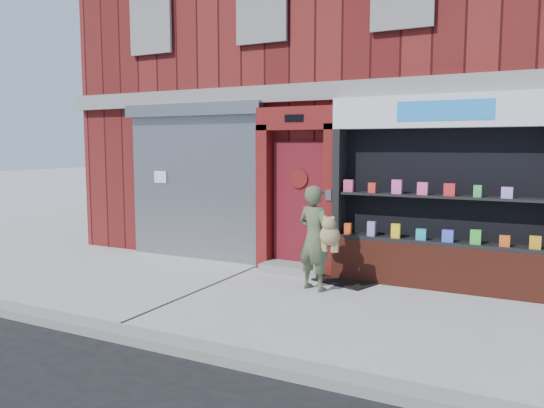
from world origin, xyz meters
The scene contains 8 objects.
ground centered at (0.00, 0.00, 0.00)m, with size 80.00×80.00×0.00m, color #9E9E99.
curb centered at (0.00, -2.15, 0.06)m, with size 60.00×0.30×0.12m, color gray.
building centered at (0.00, 5.99, 4.00)m, with size 12.00×8.16×8.00m.
shutter_bay centered at (-3.00, 1.93, 1.72)m, with size 3.10×0.30×3.04m.
red_door_bay centered at (-0.75, 1.86, 1.46)m, with size 1.52×0.58×2.90m.
pharmacy_bay centered at (1.75, 1.81, 1.37)m, with size 3.50×0.41×3.00m.
woman centered at (0.04, 0.83, 0.82)m, with size 0.77×0.54×1.63m.
doormat centered at (0.30, 1.51, 0.01)m, with size 0.95×0.66×0.02m, color black.
Camera 1 is at (3.10, -6.63, 2.23)m, focal length 35.00 mm.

